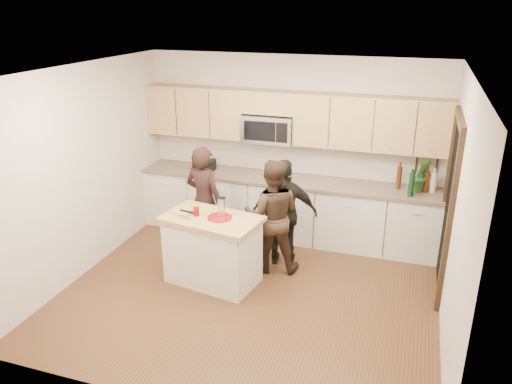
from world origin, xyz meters
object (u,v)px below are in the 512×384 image
(toaster, at_px, (204,165))
(island, at_px, (213,249))
(woman_left, at_px, (204,201))
(woman_right, at_px, (285,213))
(woman_center, at_px, (272,216))

(toaster, bearing_deg, island, -63.65)
(woman_left, bearing_deg, woman_right, -166.57)
(toaster, height_order, woman_center, woman_center)
(woman_center, bearing_deg, island, 28.63)
(woman_left, relative_size, woman_center, 1.02)
(woman_center, relative_size, woman_right, 1.03)
(toaster, height_order, woman_right, woman_right)
(island, bearing_deg, woman_center, 51.40)
(toaster, distance_m, woman_center, 1.75)
(woman_center, distance_m, woman_right, 0.24)
(island, xyz_separation_m, woman_left, (-0.43, 0.74, 0.33))
(island, relative_size, woman_right, 0.87)
(woman_left, height_order, woman_right, woman_left)
(woman_center, height_order, woman_right, woman_center)
(toaster, height_order, woman_left, woman_left)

